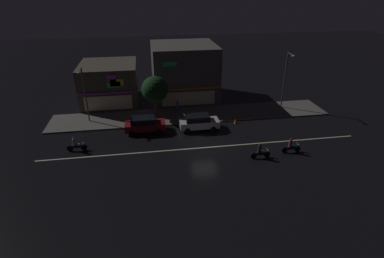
{
  "coord_description": "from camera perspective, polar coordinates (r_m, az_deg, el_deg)",
  "views": [
    {
      "loc": [
        -5.37,
        -25.49,
        14.73
      ],
      "look_at": [
        -1.13,
        0.87,
        1.72
      ],
      "focal_mm": 28.3,
      "sensor_mm": 36.0,
      "label": 1
    }
  ],
  "objects": [
    {
      "name": "storefront_center_block",
      "position": [
        42.14,
        -1.52,
        10.76
      ],
      "size": [
        8.48,
        8.55,
        7.35
      ],
      "color": "#56514C",
      "rests_on": "ground"
    },
    {
      "name": "motorcycle_opposite_lane",
      "position": [
        31.17,
        -21.02,
        -2.79
      ],
      "size": [
        1.9,
        0.6,
        1.52
      ],
      "rotation": [
        0.0,
        0.0,
        0.02
      ],
      "color": "black",
      "rests_on": "ground"
    },
    {
      "name": "pedestrian_on_sidewalk",
      "position": [
        37.47,
        -2.81,
        4.34
      ],
      "size": [
        0.36,
        0.36,
        1.72
      ],
      "rotation": [
        0.0,
        0.0,
        5.47
      ],
      "color": "#334766",
      "rests_on": "sidewalk_far"
    },
    {
      "name": "street_tree",
      "position": [
        35.36,
        -7.02,
        7.39
      ],
      "size": [
        3.08,
        3.08,
        4.98
      ],
      "color": "#473323",
      "rests_on": "sidewalk_far"
    },
    {
      "name": "traffic_cone",
      "position": [
        35.3,
        8.2,
        1.53
      ],
      "size": [
        0.36,
        0.36,
        0.55
      ],
      "primitive_type": "cone",
      "color": "orange",
      "rests_on": "ground"
    },
    {
      "name": "ground_plane",
      "position": [
        29.93,
        2.41,
        -3.53
      ],
      "size": [
        140.0,
        140.0,
        0.0
      ],
      "primitive_type": "plane",
      "color": "black"
    },
    {
      "name": "motorcycle_lead",
      "position": [
        30.35,
        18.14,
        -3.12
      ],
      "size": [
        1.9,
        0.6,
        1.52
      ],
      "rotation": [
        0.0,
        0.0,
        3.01
      ],
      "color": "black",
      "rests_on": "ground"
    },
    {
      "name": "sidewalk_far",
      "position": [
        37.05,
        -0.05,
        2.67
      ],
      "size": [
        33.35,
        5.0,
        0.14
      ],
      "primitive_type": "cube",
      "color": "#5B5954",
      "rests_on": "ground"
    },
    {
      "name": "storefront_left_block",
      "position": [
        42.06,
        -15.22,
        8.33
      ],
      "size": [
        7.2,
        7.99,
        5.24
      ],
      "color": "#4C443A",
      "rests_on": "ground"
    },
    {
      "name": "parked_car_near_kerb",
      "position": [
        33.25,
        1.27,
        1.34
      ],
      "size": [
        4.3,
        1.98,
        1.67
      ],
      "color": "silver",
      "rests_on": "ground"
    },
    {
      "name": "motorcycle_following",
      "position": [
        28.63,
        12.72,
        -4.22
      ],
      "size": [
        1.9,
        0.6,
        1.52
      ],
      "rotation": [
        0.0,
        0.0,
        3.17
      ],
      "color": "black",
      "rests_on": "ground"
    },
    {
      "name": "parked_car_trailing",
      "position": [
        33.1,
        -8.93,
        0.89
      ],
      "size": [
        4.3,
        1.98,
        1.67
      ],
      "color": "maroon",
      "rests_on": "ground"
    },
    {
      "name": "streetlamp_west",
      "position": [
        35.73,
        -19.65,
        6.82
      ],
      "size": [
        0.44,
        1.64,
        6.29
      ],
      "color": "#47494C",
      "rests_on": "sidewalk_far"
    },
    {
      "name": "lane_divider_stripe",
      "position": [
        29.93,
        2.41,
        -3.52
      ],
      "size": [
        31.68,
        0.16,
        0.01
      ],
      "primitive_type": "cube",
      "color": "beige",
      "rests_on": "ground"
    },
    {
      "name": "streetlamp_mid",
      "position": [
        39.45,
        17.28,
        9.5
      ],
      "size": [
        0.44,
        1.64,
        7.06
      ],
      "color": "#47494C",
      "rests_on": "sidewalk_far"
    }
  ]
}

